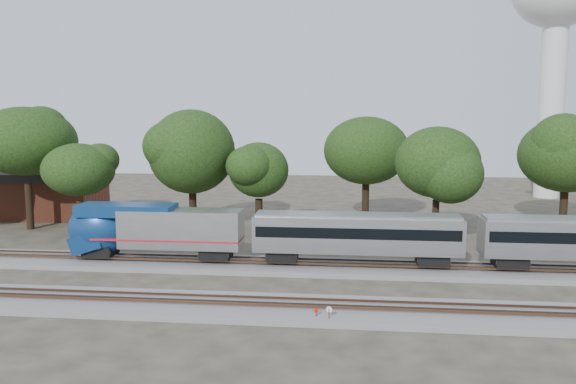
% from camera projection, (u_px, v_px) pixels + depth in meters
% --- Properties ---
extents(ground, '(160.00, 160.00, 0.00)m').
position_uv_depth(ground, '(235.00, 290.00, 38.89)').
color(ground, '#383328').
rests_on(ground, ground).
extents(track_far, '(160.00, 5.00, 0.73)m').
position_uv_depth(track_far, '(250.00, 265.00, 44.78)').
color(track_far, slate).
rests_on(track_far, ground).
extents(track_near, '(160.00, 5.00, 0.73)m').
position_uv_depth(track_near, '(222.00, 306.00, 34.92)').
color(track_near, slate).
rests_on(track_near, ground).
extents(switch_stand_red, '(0.28, 0.09, 0.89)m').
position_uv_depth(switch_stand_red, '(316.00, 314.00, 32.60)').
color(switch_stand_red, '#512D19').
rests_on(switch_stand_red, ground).
extents(switch_stand_white, '(0.35, 0.09, 1.11)m').
position_uv_depth(switch_stand_white, '(329.00, 313.00, 32.26)').
color(switch_stand_white, '#512D19').
rests_on(switch_stand_white, ground).
extents(switch_lever, '(0.58, 0.48, 0.30)m').
position_uv_depth(switch_lever, '(328.00, 323.00, 32.33)').
color(switch_lever, '#512D19').
rests_on(switch_lever, ground).
extents(water_tower, '(12.92, 12.92, 35.77)m').
position_uv_depth(water_tower, '(557.00, 17.00, 81.51)').
color(water_tower, silver).
rests_on(water_tower, ground).
extents(brick_building, '(11.75, 8.56, 5.49)m').
position_uv_depth(brick_building, '(52.00, 194.00, 67.66)').
color(brick_building, brown).
rests_on(brick_building, ground).
extents(tree_1, '(9.60, 9.60, 13.53)m').
position_uv_depth(tree_1, '(26.00, 141.00, 59.22)').
color(tree_1, black).
rests_on(tree_1, ground).
extents(tree_2, '(6.87, 6.87, 9.69)m').
position_uv_depth(tree_2, '(78.00, 170.00, 55.88)').
color(tree_2, black).
rests_on(tree_2, ground).
extents(tree_3, '(8.48, 8.48, 11.96)m').
position_uv_depth(tree_3, '(192.00, 152.00, 59.33)').
color(tree_3, black).
rests_on(tree_3, ground).
extents(tree_4, '(6.68, 6.68, 9.42)m').
position_uv_depth(tree_4, '(259.00, 170.00, 57.81)').
color(tree_4, black).
rests_on(tree_4, ground).
extents(tree_5, '(8.37, 8.37, 11.80)m').
position_uv_depth(tree_5, '(366.00, 151.00, 63.28)').
color(tree_5, black).
rests_on(tree_5, ground).
extents(tree_6, '(7.87, 7.87, 11.09)m').
position_uv_depth(tree_6, '(437.00, 163.00, 52.66)').
color(tree_6, black).
rests_on(tree_6, ground).
extents(tree_7, '(8.05, 8.05, 11.34)m').
position_uv_depth(tree_7, '(567.00, 155.00, 60.90)').
color(tree_7, black).
rests_on(tree_7, ground).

